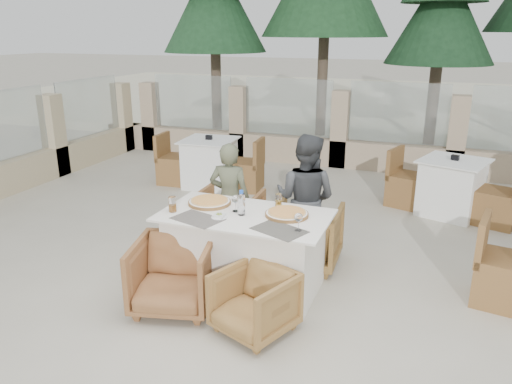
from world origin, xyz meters
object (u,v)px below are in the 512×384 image
(beer_glass_left, at_px, (172,204))
(diner_left, at_px, (230,199))
(water_bottle, at_px, (241,203))
(armchair_far_left, at_px, (227,219))
(armchair_far_right, at_px, (306,235))
(pizza_left, at_px, (210,201))
(bg_table_b, at_px, (451,188))
(beer_glass_right, at_px, (279,200))
(wine_glass_centre, at_px, (236,202))
(armchair_near_left, at_px, (173,275))
(armchair_near_right, at_px, (254,302))
(diner_right, at_px, (305,199))
(olive_dish, at_px, (219,215))
(bg_table_a, at_px, (210,163))
(pizza_right, at_px, (287,213))
(dining_table, at_px, (245,251))
(wine_glass_corner, at_px, (298,221))

(beer_glass_left, bearing_deg, diner_left, 77.30)
(water_bottle, bearing_deg, armchair_far_left, 121.74)
(armchair_far_right, bearing_deg, pizza_left, 31.47)
(armchair_far_right, height_order, bg_table_b, bg_table_b)
(beer_glass_right, bearing_deg, wine_glass_centre, -139.70)
(armchair_near_left, xyz_separation_m, armchair_near_right, (0.82, -0.10, -0.05))
(diner_right, bearing_deg, beer_glass_left, 50.43)
(olive_dish, bearing_deg, armchair_far_left, 110.13)
(bg_table_a, bearing_deg, pizza_right, -56.71)
(pizza_left, height_order, beer_glass_left, beer_glass_left)
(beer_glass_left, bearing_deg, bg_table_a, 109.73)
(beer_glass_right, xyz_separation_m, olive_dish, (-0.42, -0.50, -0.04))
(olive_dish, xyz_separation_m, armchair_far_right, (0.61, 0.89, -0.46))
(beer_glass_right, distance_m, armchair_far_right, 0.67)
(beer_glass_left, bearing_deg, pizza_left, 53.77)
(pizza_left, relative_size, bg_table_a, 0.26)
(pizza_left, relative_size, armchair_near_left, 0.59)
(armchair_far_right, relative_size, diner_left, 0.57)
(pizza_left, xyz_separation_m, armchair_far_left, (-0.12, 0.69, -0.46))
(olive_dish, bearing_deg, dining_table, 41.77)
(wine_glass_corner, bearing_deg, beer_glass_left, 178.06)
(wine_glass_corner, bearing_deg, armchair_near_right, -117.09)
(armchair_near_right, relative_size, bg_table_b, 0.37)
(olive_dish, xyz_separation_m, armchair_far_left, (-0.37, 1.01, -0.46))
(diner_right, height_order, bg_table_a, diner_right)
(armchair_near_left, distance_m, diner_right, 1.67)
(armchair_far_left, bearing_deg, pizza_right, 140.49)
(beer_glass_right, relative_size, diner_left, 0.10)
(pizza_left, bearing_deg, armchair_far_right, 33.92)
(pizza_right, height_order, armchair_near_left, pizza_right)
(armchair_far_left, bearing_deg, beer_glass_right, 145.59)
(water_bottle, height_order, olive_dish, water_bottle)
(dining_table, relative_size, wine_glass_centre, 8.70)
(beer_glass_left, xyz_separation_m, armchair_near_left, (0.21, -0.40, -0.52))
(dining_table, xyz_separation_m, beer_glass_left, (-0.68, -0.18, 0.46))
(beer_glass_right, bearing_deg, water_bottle, -125.68)
(pizza_right, relative_size, armchair_far_right, 0.56)
(dining_table, bearing_deg, olive_dish, -138.23)
(wine_glass_centre, xyz_separation_m, armchair_far_right, (0.53, 0.68, -0.53))
(dining_table, height_order, armchair_near_right, dining_table)
(pizza_left, xyz_separation_m, wine_glass_corner, (1.03, -0.36, 0.06))
(armchair_near_left, relative_size, diner_right, 0.51)
(wine_glass_centre, relative_size, beer_glass_left, 1.24)
(pizza_right, relative_size, water_bottle, 1.68)
(beer_glass_right, relative_size, armchair_far_right, 0.18)
(beer_glass_right, bearing_deg, dining_table, -124.76)
(water_bottle, distance_m, armchair_far_left, 1.16)
(armchair_near_left, distance_m, bg_table_a, 3.74)
(pizza_left, relative_size, wine_glass_corner, 2.32)
(diner_left, distance_m, bg_table_b, 3.21)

